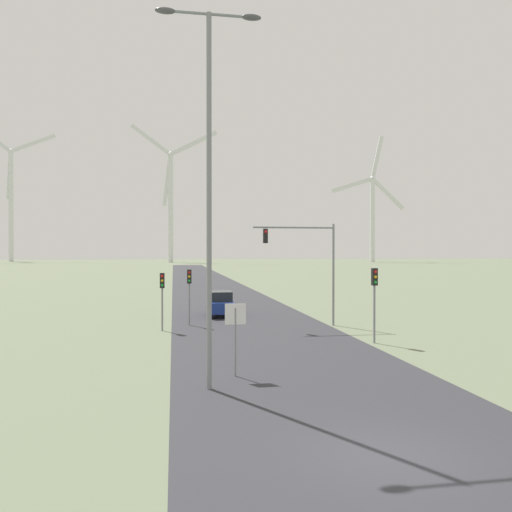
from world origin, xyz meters
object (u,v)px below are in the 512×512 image
(traffic_light_post_mid_left, at_px, (189,284))
(wind_turbine_far_left, at_px, (11,194))
(wind_turbine_center, at_px, (372,209))
(car_approaching, at_px, (221,304))
(wind_turbine_left, at_px, (171,195))
(streetlamp, at_px, (209,160))
(traffic_light_post_near_left, at_px, (162,288))
(stop_sign_near, at_px, (235,325))
(traffic_light_post_near_right, at_px, (375,288))
(traffic_light_mast_overhead, at_px, (306,253))

(traffic_light_post_mid_left, bearing_deg, wind_turbine_far_left, 109.23)
(traffic_light_post_mid_left, height_order, wind_turbine_center, wind_turbine_center)
(car_approaching, distance_m, wind_turbine_left, 188.60)
(streetlamp, distance_m, wind_turbine_far_left, 253.40)
(traffic_light_post_near_left, bearing_deg, traffic_light_post_mid_left, 49.99)
(stop_sign_near, relative_size, traffic_light_post_near_right, 0.71)
(stop_sign_near, relative_size, traffic_light_mast_overhead, 0.43)
(traffic_light_mast_overhead, bearing_deg, wind_turbine_far_left, 110.75)
(streetlamp, relative_size, car_approaching, 3.15)
(streetlamp, xyz_separation_m, traffic_light_mast_overhead, (7.16, 13.56, -3.21))
(traffic_light_post_mid_left, bearing_deg, wind_turbine_left, 90.64)
(traffic_light_mast_overhead, xyz_separation_m, car_approaching, (-4.92, 5.98, -3.78))
(streetlamp, height_order, traffic_light_post_mid_left, streetlamp)
(traffic_light_post_near_left, distance_m, car_approaching, 7.76)
(streetlamp, relative_size, traffic_light_post_near_left, 3.75)
(stop_sign_near, distance_m, traffic_light_post_mid_left, 13.65)
(traffic_light_post_near_left, xyz_separation_m, car_approaching, (4.12, 6.37, -1.64))
(traffic_light_post_near_left, bearing_deg, traffic_light_mast_overhead, 2.51)
(traffic_light_post_near_left, distance_m, traffic_light_post_near_right, 12.47)
(traffic_light_post_near_left, relative_size, car_approaching, 0.84)
(car_approaching, height_order, wind_turbine_far_left, wind_turbine_far_left)
(traffic_light_post_mid_left, relative_size, traffic_light_mast_overhead, 0.55)
(traffic_light_post_mid_left, bearing_deg, traffic_light_post_near_right, -40.48)
(traffic_light_mast_overhead, distance_m, car_approaching, 8.62)
(traffic_light_post_near_right, relative_size, wind_turbine_center, 0.07)
(stop_sign_near, height_order, wind_turbine_center, wind_turbine_center)
(car_approaching, relative_size, wind_turbine_far_left, 0.06)
(wind_turbine_far_left, distance_m, wind_turbine_left, 83.40)
(traffic_light_post_near_right, xyz_separation_m, traffic_light_mast_overhead, (-1.92, 6.33, 1.84))
(traffic_light_post_near_left, xyz_separation_m, wind_turbine_center, (90.63, 185.76, 21.74))
(traffic_light_post_near_right, height_order, wind_turbine_left, wind_turbine_left)
(traffic_light_mast_overhead, height_order, wind_turbine_left, wind_turbine_left)
(wind_turbine_far_left, height_order, wind_turbine_center, wind_turbine_far_left)
(streetlamp, bearing_deg, wind_turbine_far_left, 108.14)
(traffic_light_post_near_left, relative_size, traffic_light_post_mid_left, 0.96)
(traffic_light_post_near_left, bearing_deg, traffic_light_post_near_right, -28.42)
(streetlamp, height_order, wind_turbine_left, wind_turbine_left)
(streetlamp, distance_m, traffic_light_post_near_right, 12.66)
(streetlamp, xyz_separation_m, traffic_light_post_mid_left, (-0.20, 15.16, -5.26))
(traffic_light_post_near_right, distance_m, wind_turbine_center, 208.69)
(traffic_light_post_near_right, bearing_deg, traffic_light_mast_overhead, 106.88)
(stop_sign_near, relative_size, wind_turbine_center, 0.05)
(streetlamp, relative_size, wind_turbine_far_left, 0.20)
(car_approaching, bearing_deg, stop_sign_near, -93.60)
(stop_sign_near, height_order, traffic_light_post_mid_left, traffic_light_post_mid_left)
(wind_turbine_left, bearing_deg, stop_sign_near, -89.04)
(traffic_light_post_near_left, relative_size, wind_turbine_left, 0.06)
(traffic_light_post_near_right, xyz_separation_m, wind_turbine_left, (-11.41, 198.62, 26.92))
(wind_turbine_left, relative_size, wind_turbine_center, 1.07)
(streetlamp, bearing_deg, traffic_light_mast_overhead, 62.15)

